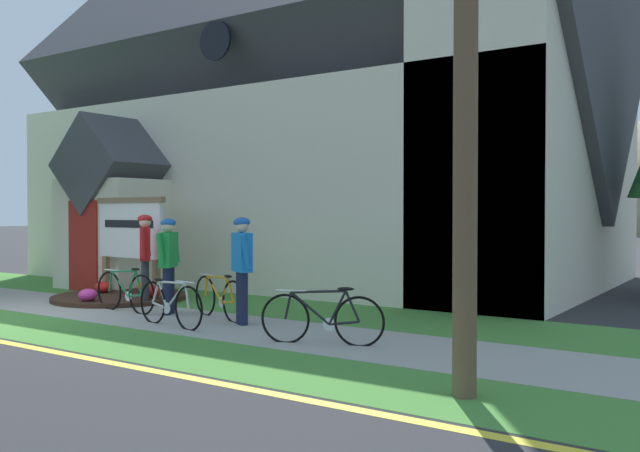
{
  "coord_description": "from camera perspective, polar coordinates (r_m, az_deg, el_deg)",
  "views": [
    {
      "loc": [
        11.18,
        -6.79,
        1.84
      ],
      "look_at": [
        4.77,
        2.72,
        1.59
      ],
      "focal_mm": 37.73,
      "sensor_mm": 36.0,
      "label": 1
    }
  ],
  "objects": [
    {
      "name": "cyclist_in_blue_jersey",
      "position": [
        12.27,
        -12.73,
        -2.67
      ],
      "size": [
        0.4,
        0.73,
        1.72
      ],
      "color": "#191E38",
      "rests_on": "ground"
    },
    {
      "name": "church_sign",
      "position": [
        14.78,
        -15.81,
        -0.43
      ],
      "size": [
        2.21,
        0.29,
        2.14
      ],
      "color": "#7F6047",
      "rests_on": "ground"
    },
    {
      "name": "bicycle_orange",
      "position": [
        12.85,
        -16.18,
        -5.34
      ],
      "size": [
        1.72,
        0.17,
        0.85
      ],
      "color": "black",
      "rests_on": "ground"
    },
    {
      "name": "church_lawn",
      "position": [
        14.81,
        -11.78,
        -5.93
      ],
      "size": [
        24.0,
        2.31,
        0.01
      ],
      "primitive_type": "cube",
      "color": "#427F33",
      "rests_on": "ground"
    },
    {
      "name": "bicycle_green",
      "position": [
        11.7,
        -8.55,
        -5.99
      ],
      "size": [
        1.65,
        0.6,
        0.8
      ],
      "color": "black",
      "rests_on": "ground"
    },
    {
      "name": "flower_bed",
      "position": [
        14.69,
        -16.57,
        -5.73
      ],
      "size": [
        2.75,
        2.75,
        0.34
      ],
      "color": "#382319",
      "rests_on": "ground"
    },
    {
      "name": "sidewalk_slab",
      "position": [
        13.4,
        -18.49,
        -6.71
      ],
      "size": [
        32.0,
        2.03,
        0.01
      ],
      "primitive_type": "cube",
      "color": "#99968E",
      "rests_on": "ground"
    },
    {
      "name": "bicycle_yellow",
      "position": [
        9.36,
        0.21,
        -7.81
      ],
      "size": [
        1.66,
        0.64,
        0.83
      ],
      "color": "black",
      "rests_on": "ground"
    },
    {
      "name": "bicycle_white",
      "position": [
        11.07,
        -12.62,
        -6.45
      ],
      "size": [
        1.69,
        0.31,
        0.78
      ],
      "color": "black",
      "rests_on": "ground"
    },
    {
      "name": "ground",
      "position": [
        15.65,
        -12.03,
        -5.56
      ],
      "size": [
        140.0,
        140.0,
        0.0
      ],
      "primitive_type": "plane",
      "color": "#2B2B2D"
    },
    {
      "name": "church_building",
      "position": [
        18.91,
        1.05,
        9.01
      ],
      "size": [
        15.27,
        10.96,
        12.24
      ],
      "color": "beige",
      "rests_on": "ground"
    },
    {
      "name": "cyclist_in_green_jersey",
      "position": [
        13.65,
        -14.61,
        -2.09
      ],
      "size": [
        0.51,
        0.61,
        1.78
      ],
      "color": "#2D2D33",
      "rests_on": "ground"
    },
    {
      "name": "cyclist_in_yellow_jersey",
      "position": [
        10.95,
        -6.64,
        -2.99
      ],
      "size": [
        0.56,
        0.58,
        1.75
      ],
      "color": "#191E38",
      "rests_on": "ground"
    },
    {
      "name": "grass_verge",
      "position": [
        12.39,
        -25.21,
        -7.41
      ],
      "size": [
        32.0,
        1.6,
        0.01
      ],
      "primitive_type": "cube",
      "color": "#427F33",
      "rests_on": "ground"
    }
  ]
}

